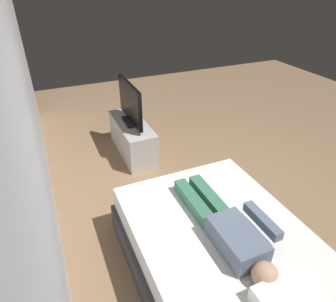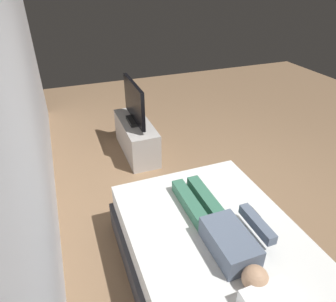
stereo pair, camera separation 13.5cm
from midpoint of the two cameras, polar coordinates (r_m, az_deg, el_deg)
ground_plane at (r=3.66m, az=9.65°, el=-10.05°), size 10.00×10.00×0.00m
back_wall at (r=2.83m, az=-27.20°, el=7.24°), size 6.40×0.10×2.80m
bed at (r=2.75m, az=9.24°, el=-19.98°), size 2.08×1.44×0.54m
person at (r=2.51m, az=9.83°, el=-14.27°), size 1.26×0.46×0.18m
remote at (r=2.83m, az=15.10°, el=-10.66°), size 0.15×0.04×0.02m
tv_stand at (r=4.48m, az=-7.57°, el=2.42°), size 1.10×0.40×0.50m
tv at (r=4.25m, az=-8.07°, el=8.74°), size 0.88×0.20×0.59m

